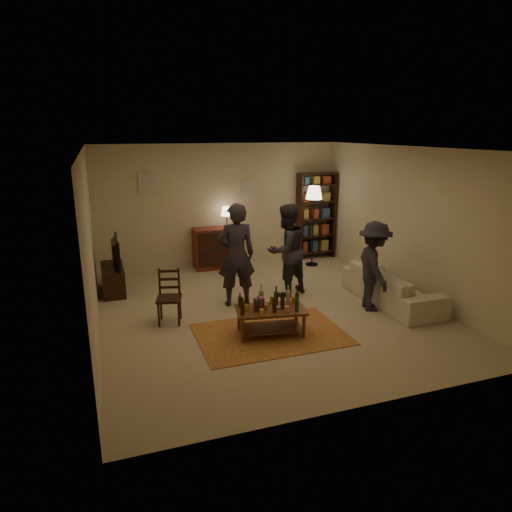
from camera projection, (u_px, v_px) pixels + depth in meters
name	position (u px, v px, depth m)	size (l,w,h in m)	color
floor	(268.00, 310.00, 7.82)	(6.00, 6.00, 0.00)	#C6B793
room_shell	(192.00, 186.00, 9.84)	(6.00, 6.00, 6.00)	beige
rug	(271.00, 334.00, 6.87)	(2.20, 1.50, 0.01)	#9B3121
coffee_table	(270.00, 311.00, 6.78)	(1.10, 0.72, 0.76)	brown
dining_chair	(169.00, 295.00, 7.23)	(0.46, 0.46, 0.88)	black
tv_stand	(113.00, 272.00, 8.58)	(0.40, 1.00, 1.06)	black
dresser	(217.00, 247.00, 10.10)	(1.00, 0.50, 1.36)	maroon
bookshelf	(316.00, 215.00, 10.78)	(0.90, 0.34, 2.02)	black
floor_lamp	(314.00, 198.00, 9.99)	(0.36, 0.36, 1.79)	black
sofa	(392.00, 286.00, 8.06)	(2.08, 0.81, 0.61)	beige
person_left	(236.00, 255.00, 7.83)	(0.66, 0.43, 1.81)	#26252D
person_right	(286.00, 250.00, 8.34)	(0.83, 0.64, 1.70)	#2B2A33
person_by_sofa	(374.00, 266.00, 7.66)	(0.99, 0.57, 1.53)	#232229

